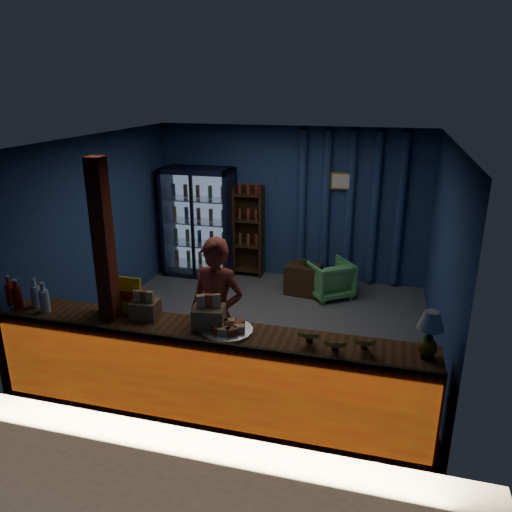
# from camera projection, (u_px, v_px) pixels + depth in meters

# --- Properties ---
(ground) EXTENTS (4.60, 4.60, 0.00)m
(ground) POSITION_uv_depth(u_px,v_px,m) (257.00, 330.00, 6.92)
(ground) COLOR #515154
(ground) RESTS_ON ground
(room_walls) EXTENTS (4.60, 4.60, 4.60)m
(room_walls) POSITION_uv_depth(u_px,v_px,m) (257.00, 221.00, 6.41)
(room_walls) COLOR navy
(room_walls) RESTS_ON ground
(counter) EXTENTS (4.40, 0.57, 0.99)m
(counter) POSITION_uv_depth(u_px,v_px,m) (208.00, 373.00, 5.03)
(counter) COLOR brown
(counter) RESTS_ON ground
(support_post) EXTENTS (0.16, 0.16, 2.60)m
(support_post) POSITION_uv_depth(u_px,v_px,m) (108.00, 286.00, 5.03)
(support_post) COLOR maroon
(support_post) RESTS_ON ground
(beverage_cooler) EXTENTS (1.20, 0.62, 1.90)m
(beverage_cooler) POSITION_uv_depth(u_px,v_px,m) (200.00, 222.00, 8.75)
(beverage_cooler) COLOR black
(beverage_cooler) RESTS_ON ground
(bottle_shelf) EXTENTS (0.50, 0.28, 1.60)m
(bottle_shelf) POSITION_uv_depth(u_px,v_px,m) (249.00, 231.00, 8.72)
(bottle_shelf) COLOR #3C2713
(bottle_shelf) RESTS_ON ground
(curtain_folds) EXTENTS (1.74, 0.14, 2.50)m
(curtain_folds) POSITION_uv_depth(u_px,v_px,m) (350.00, 208.00, 8.20)
(curtain_folds) COLOR navy
(curtain_folds) RESTS_ON room_walls
(framed_picture) EXTENTS (0.36, 0.04, 0.28)m
(framed_picture) POSITION_uv_depth(u_px,v_px,m) (342.00, 181.00, 8.06)
(framed_picture) COLOR gold
(framed_picture) RESTS_ON room_walls
(shopkeeper) EXTENTS (0.67, 0.48, 1.72)m
(shopkeeper) POSITION_uv_depth(u_px,v_px,m) (217.00, 314.00, 5.43)
(shopkeeper) COLOR #983729
(shopkeeper) RESTS_ON ground
(green_chair) EXTENTS (0.89, 0.90, 0.59)m
(green_chair) POSITION_uv_depth(u_px,v_px,m) (329.00, 279.00, 7.94)
(green_chair) COLOR #59B261
(green_chair) RESTS_ON ground
(side_table) EXTENTS (0.58, 0.45, 0.59)m
(side_table) POSITION_uv_depth(u_px,v_px,m) (303.00, 279.00, 8.06)
(side_table) COLOR #3C2713
(side_table) RESTS_ON ground
(yellow_sign) EXTENTS (0.48, 0.10, 0.39)m
(yellow_sign) POSITION_uv_depth(u_px,v_px,m) (119.00, 295.00, 5.22)
(yellow_sign) COLOR #FFED0D
(yellow_sign) RESTS_ON counter
(soda_bottles) EXTENTS (0.61, 0.18, 0.33)m
(soda_bottles) POSITION_uv_depth(u_px,v_px,m) (26.00, 296.00, 5.34)
(soda_bottles) COLOR #AC1B0B
(soda_bottles) RESTS_ON counter
(snack_box_left) EXTENTS (0.35, 0.30, 0.33)m
(snack_box_left) POSITION_uv_depth(u_px,v_px,m) (209.00, 315.00, 4.93)
(snack_box_left) COLOR #8B6343
(snack_box_left) RESTS_ON counter
(snack_box_centre) EXTENTS (0.29, 0.24, 0.29)m
(snack_box_centre) POSITION_uv_depth(u_px,v_px,m) (145.00, 308.00, 5.13)
(snack_box_centre) COLOR #8B6343
(snack_box_centre) RESTS_ON counter
(pastry_tray) EXTENTS (0.51, 0.51, 0.08)m
(pastry_tray) POSITION_uv_depth(u_px,v_px,m) (227.00, 329.00, 4.84)
(pastry_tray) COLOR silver
(pastry_tray) RESTS_ON counter
(banana_bunches) EXTENTS (0.73, 0.29, 0.16)m
(banana_bunches) POSITION_uv_depth(u_px,v_px,m) (336.00, 341.00, 4.52)
(banana_bunches) COLOR gold
(banana_bunches) RESTS_ON counter
(table_lamp) EXTENTS (0.23, 0.23, 0.45)m
(table_lamp) POSITION_uv_depth(u_px,v_px,m) (431.00, 322.00, 4.26)
(table_lamp) COLOR black
(table_lamp) RESTS_ON counter
(pineapple) EXTENTS (0.17, 0.17, 0.29)m
(pineapple) POSITION_uv_depth(u_px,v_px,m) (428.00, 344.00, 4.37)
(pineapple) COLOR olive
(pineapple) RESTS_ON counter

